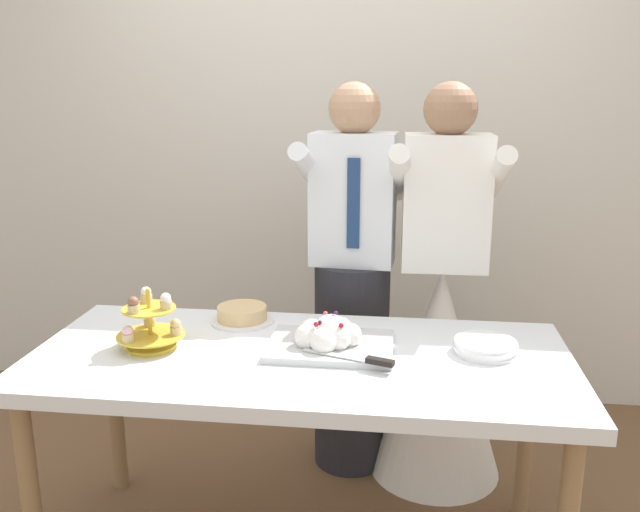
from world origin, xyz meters
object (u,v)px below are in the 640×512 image
Objects in this scene: round_cake at (242,315)px; person_bride at (439,345)px; plate_stack at (486,347)px; person_groom at (352,302)px; cupcake_stand at (150,326)px; main_cake_tray at (330,338)px; dessert_table at (300,374)px.

round_cake is 0.14× the size of person_bride.
plate_stack is 0.13× the size of person_groom.
plate_stack is 0.75m from person_groom.
cupcake_stand reaches higher than main_cake_tray.
dessert_table is at bearing -172.48° from plate_stack.
main_cake_tray is 2.04× the size of plate_stack.
person_groom is at bearing 46.00° from cupcake_stand.
cupcake_stand is at bearing -178.93° from dessert_table.
cupcake_stand is at bearing -175.39° from plate_stack.
person_groom and person_bride have the same top height.
person_bride is (0.50, 0.62, -0.12)m from dessert_table.
round_cake is at bearing -156.26° from person_bride.
person_bride is at bearing 51.04° from dessert_table.
main_cake_tray is (0.10, 0.04, 0.12)m from dessert_table.
dessert_table is 1.08× the size of person_bride.
round_cake is (0.25, 0.29, -0.05)m from cupcake_stand.
person_bride reaches higher than plate_stack.
round_cake is (-0.88, 0.20, 0.01)m from plate_stack.
person_bride reaches higher than round_cake.
plate_stack is 0.88× the size of round_cake.
cupcake_stand is (-0.51, -0.01, 0.15)m from dessert_table.
person_groom is (0.39, 0.37, -0.06)m from round_cake.
cupcake_stand is 0.92m from person_groom.
person_groom reaches higher than main_cake_tray.
dessert_table is 1.08× the size of person_groom.
plate_stack is at bearing 7.52° from dessert_table.
person_bride is at bearing 54.82° from main_cake_tray.
main_cake_tray is 0.61m from person_groom.
round_cake is at bearing 167.28° from plate_stack.
dessert_table is 7.50× the size of round_cake.
person_bride is (0.40, 0.57, -0.23)m from main_cake_tray.
round_cake is (-0.36, 0.24, -0.01)m from main_cake_tray.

